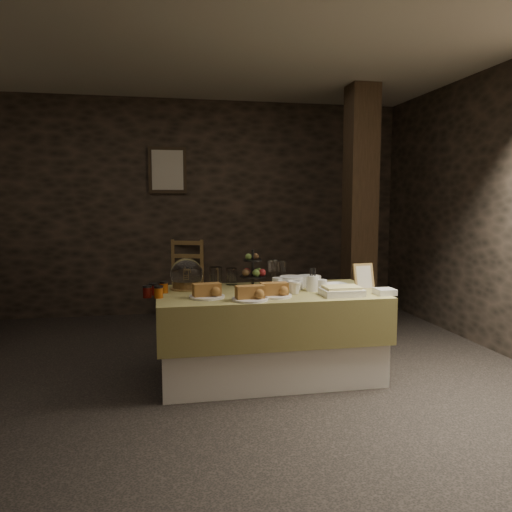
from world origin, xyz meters
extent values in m
cube|color=black|center=(0.00, 0.00, 0.00)|extent=(5.50, 5.00, 0.01)
cube|color=black|center=(0.00, 2.50, 1.30)|extent=(5.50, 0.02, 2.60)
cube|color=black|center=(0.00, -2.50, 1.30)|extent=(5.50, 0.02, 2.60)
cube|color=#BBB29E|center=(0.00, 0.00, 2.60)|extent=(5.50, 5.00, 0.01)
cube|color=silver|center=(0.56, 0.06, 0.32)|extent=(1.65, 0.85, 0.64)
cube|color=olive|center=(0.56, 0.06, 0.51)|extent=(1.72, 0.91, 0.35)
cube|color=brown|center=(0.01, 2.28, 0.23)|extent=(0.54, 0.53, 0.05)
cube|color=brown|center=(0.01, 2.45, 0.71)|extent=(0.39, 0.17, 0.41)
cube|color=black|center=(1.87, 1.41, 1.30)|extent=(0.30, 0.30, 2.60)
cube|color=#302417|center=(-0.15, 2.47, 1.75)|extent=(0.45, 0.03, 0.55)
cube|color=beige|center=(-0.15, 2.45, 1.75)|extent=(0.37, 0.01, 0.47)
cylinder|color=white|center=(0.76, 0.14, 0.73)|extent=(0.19, 0.19, 0.10)
cylinder|color=white|center=(0.94, 0.24, 0.72)|extent=(0.20, 0.20, 0.08)
cylinder|color=white|center=(0.90, 0.01, 0.74)|extent=(0.10, 0.10, 0.12)
imported|color=white|center=(0.67, 0.02, 0.72)|extent=(0.14, 0.14, 0.09)
imported|color=white|center=(0.73, -0.08, 0.73)|extent=(0.11, 0.11, 0.10)
cylinder|color=white|center=(0.65, 0.13, 0.73)|extent=(0.09, 0.09, 0.09)
cylinder|color=white|center=(0.97, 0.00, 0.72)|extent=(0.08, 0.08, 0.09)
imported|color=white|center=(1.10, 0.04, 0.70)|extent=(0.22, 0.22, 0.05)
cylinder|color=brown|center=(-0.06, 0.29, 0.69)|extent=(0.26, 0.26, 0.01)
cylinder|color=brown|center=(-0.06, 0.29, 0.73)|extent=(0.22, 0.22, 0.07)
sphere|color=white|center=(-0.06, 0.29, 0.80)|extent=(0.26, 0.26, 0.26)
cylinder|color=black|center=(0.48, 0.33, 0.83)|extent=(0.02, 0.02, 0.30)
cylinder|color=black|center=(0.48, 0.33, 0.76)|extent=(0.21, 0.21, 0.01)
cylinder|color=black|center=(0.48, 0.33, 0.89)|extent=(0.15, 0.15, 0.01)
sphere|color=olive|center=(0.54, 0.36, 0.79)|extent=(0.06, 0.06, 0.06)
sphere|color=maroon|center=(0.44, 0.36, 0.79)|extent=(0.06, 0.06, 0.06)
sphere|color=olive|center=(0.50, 0.28, 0.79)|extent=(0.06, 0.06, 0.06)
sphere|color=brown|center=(0.42, 0.30, 0.79)|extent=(0.06, 0.06, 0.06)
sphere|color=maroon|center=(0.56, 0.29, 0.79)|extent=(0.06, 0.06, 0.06)
cylinder|color=white|center=(0.06, -0.10, 0.69)|extent=(0.26, 0.26, 0.01)
cube|color=brown|center=(0.06, -0.10, 0.74)|extent=(0.21, 0.12, 0.09)
cylinder|color=white|center=(0.35, -0.26, 0.69)|extent=(0.26, 0.26, 0.01)
cube|color=brown|center=(0.35, -0.26, 0.74)|extent=(0.21, 0.11, 0.09)
cylinder|color=white|center=(0.55, -0.16, 0.69)|extent=(0.26, 0.26, 0.01)
cube|color=brown|center=(0.55, -0.16, 0.74)|extent=(0.20, 0.09, 0.09)
cylinder|color=#60100B|center=(-0.32, 0.08, 0.72)|extent=(0.06, 0.06, 0.07)
cylinder|color=#B85512|center=(-0.28, -0.05, 0.72)|extent=(0.06, 0.06, 0.07)
cylinder|color=#60100B|center=(-0.36, -0.02, 0.72)|extent=(0.06, 0.06, 0.07)
cylinder|color=#B85512|center=(-0.24, 0.15, 0.72)|extent=(0.06, 0.06, 0.07)
cube|color=white|center=(1.06, -0.21, 0.70)|extent=(0.30, 0.22, 0.05)
cube|color=#E9D986|center=(1.06, -0.21, 0.74)|extent=(0.26, 0.18, 0.02)
cube|color=white|center=(1.39, -0.24, 0.70)|extent=(0.14, 0.14, 0.04)
cube|color=brown|center=(1.35, 0.06, 0.77)|extent=(0.18, 0.09, 0.22)
cylinder|color=white|center=(0.18, 0.38, 0.76)|extent=(0.10, 0.10, 0.16)
cylinder|color=white|center=(0.32, 0.43, 0.75)|extent=(0.09, 0.09, 0.14)
camera|label=1|loc=(-0.28, -3.67, 1.37)|focal=35.00mm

